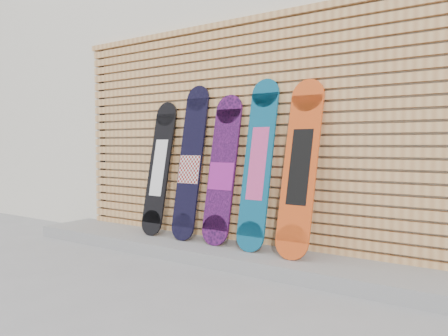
{
  "coord_description": "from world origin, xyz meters",
  "views": [
    {
      "loc": [
        2.15,
        -2.68,
        1.07
      ],
      "look_at": [
        -0.17,
        0.75,
        0.85
      ],
      "focal_mm": 35.0,
      "sensor_mm": 36.0,
      "label": 1
    }
  ],
  "objects_px": {
    "snowboard_0": "(159,168)",
    "snowboard_2": "(222,170)",
    "snowboard_1": "(190,163)",
    "snowboard_3": "(258,163)",
    "snowboard_4": "(300,167)"
  },
  "relations": [
    {
      "from": "snowboard_3",
      "to": "snowboard_4",
      "type": "distance_m",
      "value": 0.42
    },
    {
      "from": "snowboard_0",
      "to": "snowboard_1",
      "type": "distance_m",
      "value": 0.43
    },
    {
      "from": "snowboard_0",
      "to": "snowboard_2",
      "type": "xyz_separation_m",
      "value": [
        0.82,
        -0.0,
        0.0
      ]
    },
    {
      "from": "snowboard_1",
      "to": "snowboard_3",
      "type": "relative_size",
      "value": 1.0
    },
    {
      "from": "snowboard_1",
      "to": "snowboard_2",
      "type": "xyz_separation_m",
      "value": [
        0.39,
        0.0,
        -0.06
      ]
    },
    {
      "from": "snowboard_1",
      "to": "snowboard_2",
      "type": "bearing_deg",
      "value": 0.35
    },
    {
      "from": "snowboard_3",
      "to": "snowboard_4",
      "type": "height_order",
      "value": "snowboard_3"
    },
    {
      "from": "snowboard_0",
      "to": "snowboard_3",
      "type": "bearing_deg",
      "value": -0.64
    },
    {
      "from": "snowboard_2",
      "to": "snowboard_4",
      "type": "xyz_separation_m",
      "value": [
        0.82,
        -0.03,
        0.05
      ]
    },
    {
      "from": "snowboard_1",
      "to": "snowboard_4",
      "type": "height_order",
      "value": "snowboard_1"
    },
    {
      "from": "snowboard_1",
      "to": "snowboard_3",
      "type": "bearing_deg",
      "value": -0.62
    },
    {
      "from": "snowboard_2",
      "to": "snowboard_0",
      "type": "bearing_deg",
      "value": 179.81
    },
    {
      "from": "snowboard_3",
      "to": "snowboard_2",
      "type": "bearing_deg",
      "value": 178.45
    },
    {
      "from": "snowboard_2",
      "to": "snowboard_4",
      "type": "relative_size",
      "value": 0.94
    },
    {
      "from": "snowboard_0",
      "to": "snowboard_2",
      "type": "bearing_deg",
      "value": -0.19
    }
  ]
}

